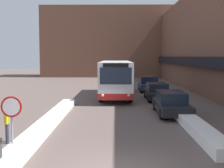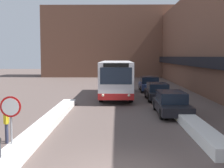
{
  "view_description": "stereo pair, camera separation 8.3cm",
  "coord_description": "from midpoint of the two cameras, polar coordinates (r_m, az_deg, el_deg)",
  "views": [
    {
      "loc": [
        -0.18,
        -9.1,
        3.51
      ],
      "look_at": [
        -0.39,
        8.73,
        1.94
      ],
      "focal_mm": 50.0,
      "sensor_mm": 36.0,
      "label": 1
    },
    {
      "loc": [
        -0.1,
        -9.1,
        3.51
      ],
      "look_at": [
        -0.39,
        8.73,
        1.94
      ],
      "focal_mm": 50.0,
      "sensor_mm": 36.0,
      "label": 2
    }
  ],
  "objects": [
    {
      "name": "building_row_right",
      "position": [
        34.65,
        17.8,
        7.51
      ],
      "size": [
        5.5,
        60.0,
        10.35
      ],
      "color": "brown",
      "rests_on": "ground_plane"
    },
    {
      "name": "building_backdrop_far",
      "position": [
        56.55,
        0.82,
        7.6
      ],
      "size": [
        26.0,
        8.0,
        12.11
      ],
      "color": "brown",
      "rests_on": "ground_plane"
    },
    {
      "name": "snow_bank_left",
      "position": [
        16.03,
        -11.9,
        -7.07
      ],
      "size": [
        0.9,
        14.98,
        0.37
      ],
      "color": "silver",
      "rests_on": "ground_plane"
    },
    {
      "name": "snow_bank_right",
      "position": [
        16.81,
        13.59,
        -6.36
      ],
      "size": [
        0.9,
        11.94,
        0.47
      ],
      "color": "silver",
      "rests_on": "ground_plane"
    },
    {
      "name": "city_bus",
      "position": [
        27.34,
        0.59,
        1.19
      ],
      "size": [
        2.6,
        11.04,
        3.09
      ],
      "color": "silver",
      "rests_on": "ground_plane"
    },
    {
      "name": "parked_car_front",
      "position": [
        19.31,
        10.64,
        -3.42
      ],
      "size": [
        1.81,
        4.83,
        1.4
      ],
      "color": "black",
      "rests_on": "ground_plane"
    },
    {
      "name": "parked_car_middle",
      "position": [
        25.66,
        8.15,
        -1.32
      ],
      "size": [
        1.8,
        4.65,
        1.36
      ],
      "color": "black",
      "rests_on": "ground_plane"
    },
    {
      "name": "parked_car_back",
      "position": [
        32.14,
        6.63,
        0.05
      ],
      "size": [
        1.94,
        4.43,
        1.48
      ],
      "color": "navy",
      "rests_on": "ground_plane"
    },
    {
      "name": "stop_sign",
      "position": [
        11.81,
        -18.1,
        -4.97
      ],
      "size": [
        0.76,
        0.08,
        2.1
      ],
      "color": "gray",
      "rests_on": "ground_plane"
    },
    {
      "name": "pedestrian",
      "position": [
        13.47,
        -18.86,
        -6.01
      ],
      "size": [
        0.32,
        0.52,
        1.66
      ],
      "rotation": [
        0.0,
        0.0,
        -1.28
      ],
      "color": "#333851",
      "rests_on": "ground_plane"
    }
  ]
}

